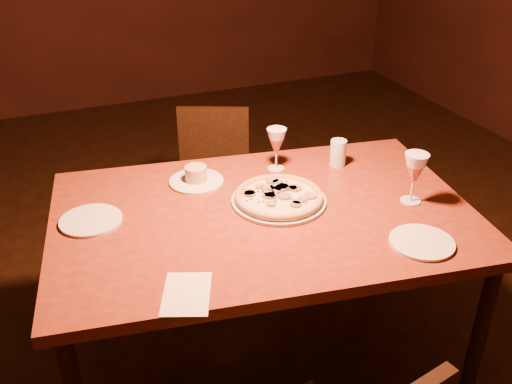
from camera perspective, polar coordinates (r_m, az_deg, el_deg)
name	(u,v)px	position (r m, az deg, el deg)	size (l,w,h in m)	color
floor	(222,364)	(2.66, -3.40, -16.80)	(7.00, 7.00, 0.00)	#301E10
dining_table	(263,228)	(2.14, 0.73, -3.60)	(1.67, 1.21, 0.82)	maroon
chair_far	(213,175)	(3.16, -4.34, 1.67)	(0.52, 0.52, 0.81)	black
pizza_plate	(279,197)	(2.15, 2.30, -0.53)	(0.36, 0.36, 0.04)	white
ramekin_saucer	(196,177)	(2.30, -6.00, 1.47)	(0.22, 0.22, 0.07)	white
wine_glass_far	(276,149)	(2.37, 2.05, 4.30)	(0.08, 0.08, 0.18)	#AF5249
wine_glass_right	(414,178)	(2.20, 15.50, 1.34)	(0.09, 0.09, 0.20)	#AF5249
water_tumbler	(338,153)	(2.44, 8.21, 3.89)	(0.07, 0.07, 0.11)	silver
side_plate_left	(91,220)	(2.12, -16.19, -2.74)	(0.22, 0.22, 0.01)	white
side_plate_near	(422,242)	(2.00, 16.25, -4.85)	(0.22, 0.22, 0.01)	white
menu_card	(187,294)	(1.73, -6.96, -10.06)	(0.14, 0.20, 0.00)	silver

